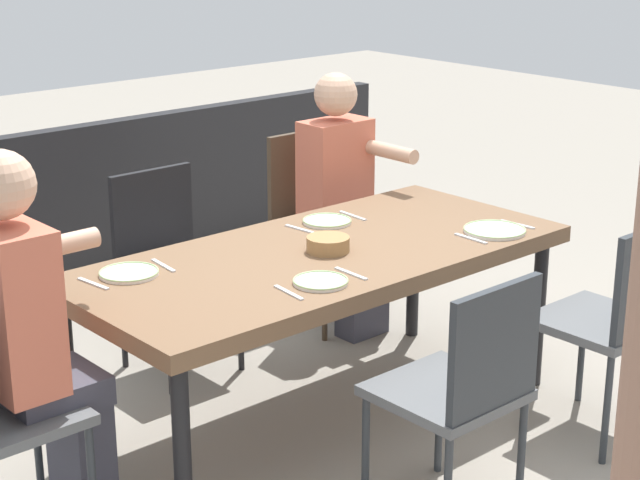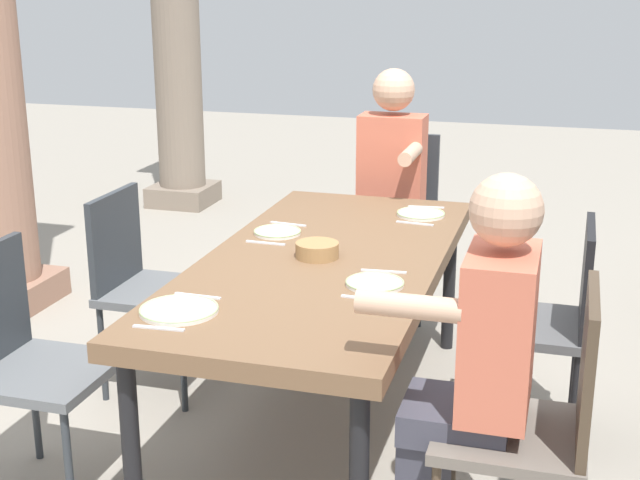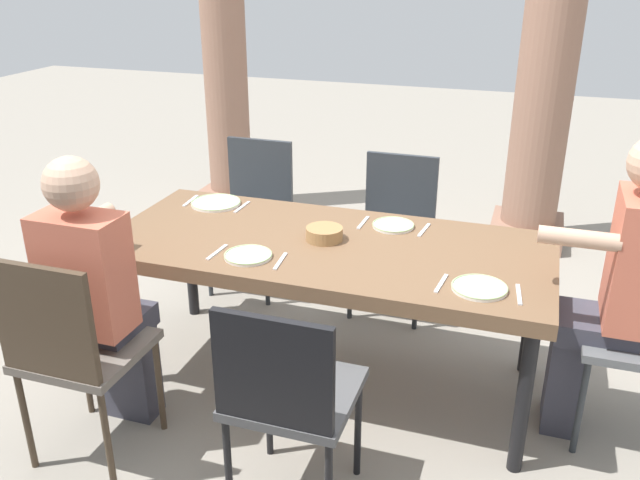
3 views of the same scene
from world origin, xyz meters
name	(u,v)px [view 3 (image 3 of 3)]	position (x,y,z in m)	size (l,w,h in m)	color
ground_plane	(326,376)	(0.00, 0.00, 0.00)	(16.00, 16.00, 0.00)	gray
dining_table	(326,254)	(0.00, 0.00, 0.67)	(2.03, 0.91, 0.73)	brown
chair_west_north	(254,204)	(-0.75, 0.87, 0.53)	(0.44, 0.44, 0.91)	#5B5E61
chair_west_south	(72,346)	(-0.75, -0.88, 0.55)	(0.44, 0.44, 0.95)	#6A6158
chair_mid_north	(395,223)	(0.14, 0.87, 0.52)	(0.44, 0.44, 0.89)	#5B5E61
chair_mid_south	(287,393)	(0.14, -0.87, 0.53)	(0.44, 0.44, 0.90)	#4F4F50
diner_woman_green	(617,283)	(1.24, 0.00, 0.72)	(0.50, 0.35, 1.34)	#3F3F4C
diner_man_white	(98,292)	(-0.76, -0.67, 0.68)	(0.35, 0.49, 1.27)	#3F3F4C
stone_column_near	(223,34)	(-1.51, 2.11, 1.38)	(0.44, 0.44, 2.81)	#936B56
stone_column_centre	(551,39)	(0.86, 2.11, 1.43)	(0.50, 0.50, 2.91)	#936B56
plate_0	(216,203)	(-0.71, 0.29, 0.74)	(0.26, 0.26, 0.02)	white
fork_0	(191,201)	(-0.86, 0.29, 0.74)	(0.02, 0.17, 0.01)	silver
spoon_0	(242,207)	(-0.56, 0.29, 0.74)	(0.02, 0.17, 0.01)	silver
plate_1	(248,255)	(-0.27, -0.27, 0.74)	(0.21, 0.21, 0.02)	white
fork_1	(217,252)	(-0.42, -0.27, 0.74)	(0.02, 0.17, 0.01)	silver
spoon_1	(280,261)	(-0.12, -0.27, 0.74)	(0.02, 0.17, 0.01)	silver
plate_2	(393,225)	(0.25, 0.28, 0.74)	(0.20, 0.20, 0.02)	white
fork_2	(363,223)	(0.10, 0.28, 0.74)	(0.02, 0.17, 0.01)	silver
spoon_2	(424,230)	(0.40, 0.28, 0.74)	(0.02, 0.17, 0.01)	silver
plate_3	(479,287)	(0.72, -0.26, 0.74)	(0.22, 0.22, 0.02)	white
fork_3	(441,283)	(0.57, -0.26, 0.74)	(0.02, 0.17, 0.01)	silver
spoon_3	(519,294)	(0.87, -0.26, 0.74)	(0.02, 0.17, 0.01)	silver
bread_basket	(324,234)	(-0.02, 0.02, 0.76)	(0.17, 0.17, 0.06)	#9E7547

